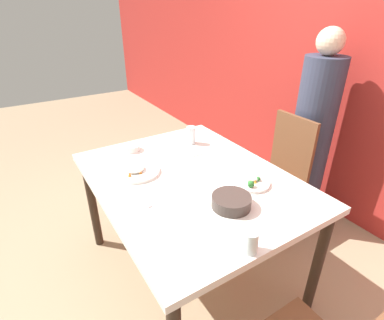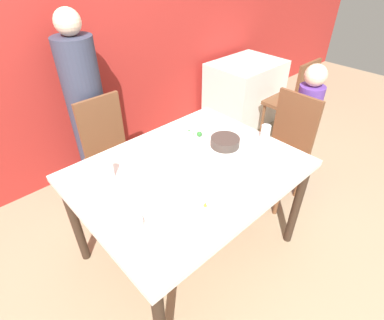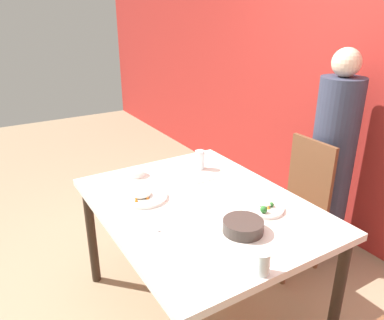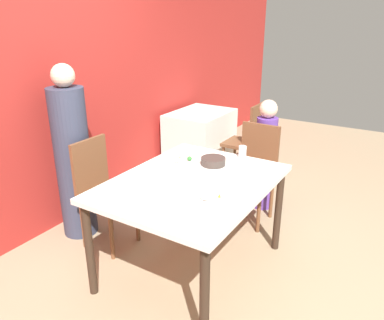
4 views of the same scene
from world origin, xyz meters
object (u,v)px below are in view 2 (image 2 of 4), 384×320
bowl_curry (225,142)px  glass_water_tall (266,132)px  person_child (302,131)px  plate_rice_adult (190,136)px  chair_child_spot (284,147)px  chair_adult_spot (112,151)px  person_adult (88,114)px

bowl_curry → glass_water_tall: bearing=-24.5°
person_child → plate_rice_adult: (-1.06, 0.32, 0.24)m
chair_child_spot → person_child: (0.27, 0.00, 0.05)m
bowl_curry → chair_child_spot: bearing=-7.7°
chair_adult_spot → bowl_curry: size_ratio=4.74×
person_adult → plate_rice_adult: size_ratio=7.26×
chair_child_spot → person_child: bearing=90.0°
person_adult → glass_water_tall: bearing=-61.3°
person_adult → bowl_curry: size_ratio=7.77×
bowl_curry → chair_adult_spot: bearing=116.8°
chair_adult_spot → glass_water_tall: chair_adult_spot is taller
chair_child_spot → plate_rice_adult: 0.89m
chair_adult_spot → chair_child_spot: 1.45m
chair_adult_spot → person_adult: (0.00, 0.32, 0.21)m
chair_child_spot → glass_water_tall: 0.51m
chair_child_spot → person_adult: person_adult is taller
chair_child_spot → plate_rice_adult: size_ratio=4.42×
bowl_curry → plate_rice_adult: 0.26m
glass_water_tall → person_child: bearing=3.3°
plate_rice_adult → person_adult: bearing=108.8°
chair_adult_spot → person_child: (1.38, -0.94, 0.05)m
chair_adult_spot → bowl_curry: 1.00m
person_adult → glass_water_tall: 1.49m
chair_child_spot → bowl_curry: (-0.67, 0.09, 0.30)m
plate_rice_adult → person_child: bearing=-17.0°
chair_child_spot → bowl_curry: bearing=-97.7°
person_adult → person_child: person_adult is taller
glass_water_tall → chair_adult_spot: bearing=126.0°
person_child → bowl_curry: size_ratio=5.76×
chair_adult_spot → person_adult: person_adult is taller
bowl_curry → glass_water_tall: 0.31m
bowl_curry → person_child: bearing=-5.5°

